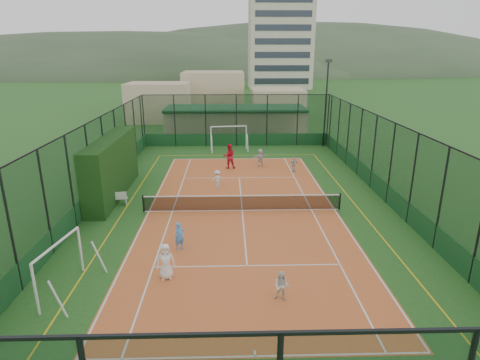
# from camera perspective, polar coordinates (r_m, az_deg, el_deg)

# --- Properties ---
(ground) EXTENTS (300.00, 300.00, 0.00)m
(ground) POSITION_cam_1_polar(r_m,az_deg,el_deg) (23.78, 0.31, -4.37)
(ground) COLOR #1F5A21
(ground) RESTS_ON ground
(court_slab) EXTENTS (11.17, 23.97, 0.01)m
(court_slab) POSITION_cam_1_polar(r_m,az_deg,el_deg) (23.78, 0.31, -4.36)
(court_slab) COLOR #C25F2B
(court_slab) RESTS_ON ground
(tennis_net) EXTENTS (11.67, 0.12, 1.06)m
(tennis_net) POSITION_cam_1_polar(r_m,az_deg,el_deg) (23.58, 0.32, -3.18)
(tennis_net) COLOR black
(tennis_net) RESTS_ON ground
(perimeter_fence) EXTENTS (18.12, 34.12, 5.00)m
(perimeter_fence) POSITION_cam_1_polar(r_m,az_deg,el_deg) (22.94, 0.32, 1.41)
(perimeter_fence) COLOR black
(perimeter_fence) RESTS_ON ground
(floodlight_ne) EXTENTS (0.60, 0.26, 8.25)m
(floodlight_ne) POSITION_cam_1_polar(r_m,az_deg,el_deg) (40.00, 12.11, 10.52)
(floodlight_ne) COLOR black
(floodlight_ne) RESTS_ON ground
(clubhouse) EXTENTS (15.20, 7.20, 3.15)m
(clubhouse) POSITION_cam_1_polar(r_m,az_deg,el_deg) (44.61, -0.65, 8.34)
(clubhouse) COLOR tan
(clubhouse) RESTS_ON ground
(apartment_tower) EXTENTS (15.00, 12.00, 30.00)m
(apartment_tower) POSITION_cam_1_polar(r_m,az_deg,el_deg) (104.93, 5.74, 21.14)
(apartment_tower) COLOR beige
(apartment_tower) RESTS_ON ground
(distant_hills) EXTENTS (200.00, 60.00, 24.00)m
(distant_hills) POSITION_cam_1_polar(r_m,az_deg,el_deg) (172.22, -1.43, 14.96)
(distant_hills) COLOR #384C33
(distant_hills) RESTS_ON ground
(hedge_left) EXTENTS (1.29, 8.63, 3.78)m
(hedge_left) POSITION_cam_1_polar(r_m,az_deg,el_deg) (27.07, -17.76, 1.78)
(hedge_left) COLOR black
(hedge_left) RESTS_ON ground
(white_bench) EXTENTS (1.67, 0.72, 0.91)m
(white_bench) POSITION_cam_1_polar(r_m,az_deg,el_deg) (25.62, -17.50, -2.48)
(white_bench) COLOR white
(white_bench) RESTS_ON ground
(futsal_goal_near) EXTENTS (3.26, 1.45, 2.03)m
(futsal_goal_near) POSITION_cam_1_polar(r_m,az_deg,el_deg) (17.35, -24.23, -11.31)
(futsal_goal_near) COLOR white
(futsal_goal_near) RESTS_ON ground
(futsal_goal_far) EXTENTS (3.55, 1.36, 2.23)m
(futsal_goal_far) POSITION_cam_1_polar(r_m,az_deg,el_deg) (38.16, -1.61, 5.98)
(futsal_goal_far) COLOR white
(futsal_goal_far) RESTS_ON ground
(child_near_left) EXTENTS (0.84, 0.63, 1.55)m
(child_near_left) POSITION_cam_1_polar(r_m,az_deg,el_deg) (17.05, -10.52, -11.32)
(child_near_left) COLOR white
(child_near_left) RESTS_ON court_slab
(child_near_mid) EXTENTS (0.59, 0.53, 1.36)m
(child_near_mid) POSITION_cam_1_polar(r_m,az_deg,el_deg) (19.28, -8.59, -7.91)
(child_near_mid) COLOR #4F92E0
(child_near_mid) RESTS_ON court_slab
(child_near_right) EXTENTS (0.71, 0.64, 1.20)m
(child_near_right) POSITION_cam_1_polar(r_m,az_deg,el_deg) (15.63, 5.94, -14.77)
(child_near_right) COLOR white
(child_near_right) RESTS_ON court_slab
(child_far_left) EXTENTS (0.92, 0.69, 1.26)m
(child_far_left) POSITION_cam_1_polar(r_m,az_deg,el_deg) (27.48, -3.26, 0.15)
(child_far_left) COLOR white
(child_far_left) RESTS_ON court_slab
(child_far_right) EXTENTS (0.75, 0.45, 1.19)m
(child_far_right) POSITION_cam_1_polar(r_m,az_deg,el_deg) (31.41, 7.67, 2.23)
(child_far_right) COLOR silver
(child_far_right) RESTS_ON court_slab
(child_far_back) EXTENTS (1.38, 0.99, 1.44)m
(child_far_back) POSITION_cam_1_polar(r_m,az_deg,el_deg) (32.69, 2.89, 3.22)
(child_far_back) COLOR silver
(child_far_back) RESTS_ON court_slab
(coach) EXTENTS (1.04, 0.85, 1.99)m
(coach) POSITION_cam_1_polar(r_m,az_deg,el_deg) (31.96, -1.56, 3.40)
(coach) COLOR red
(coach) RESTS_ON court_slab
(tennis_balls) EXTENTS (3.78, 1.34, 0.07)m
(tennis_balls) POSITION_cam_1_polar(r_m,az_deg,el_deg) (25.34, 0.99, -2.82)
(tennis_balls) COLOR #CCE033
(tennis_balls) RESTS_ON court_slab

